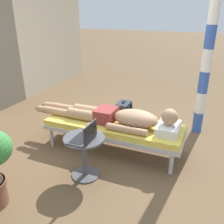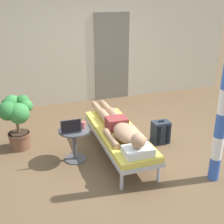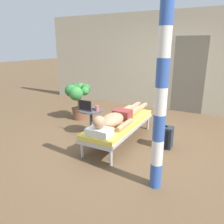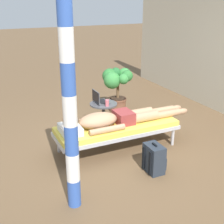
{
  "view_description": "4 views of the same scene",
  "coord_description": "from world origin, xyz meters",
  "px_view_note": "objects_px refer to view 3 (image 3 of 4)",
  "views": [
    {
      "loc": [
        -3.01,
        -1.35,
        1.89
      ],
      "look_at": [
        0.06,
        -0.07,
        0.49
      ],
      "focal_mm": 39.53,
      "sensor_mm": 36.0,
      "label": 1
    },
    {
      "loc": [
        -1.6,
        -4.19,
        2.52
      ],
      "look_at": [
        -0.19,
        -0.0,
        0.7
      ],
      "focal_mm": 48.02,
      "sensor_mm": 36.0,
      "label": 2
    },
    {
      "loc": [
        1.6,
        -3.75,
        1.82
      ],
      "look_at": [
        -0.34,
        -0.1,
        0.55
      ],
      "focal_mm": 35.32,
      "sensor_mm": 36.0,
      "label": 3
    },
    {
      "loc": [
        3.76,
        -2.09,
        2.29
      ],
      "look_at": [
        -0.17,
        -0.24,
        0.62
      ],
      "focal_mm": 48.83,
      "sensor_mm": 36.0,
      "label": 4
    }
  ],
  "objects_px": {
    "lounge_chair": "(120,125)",
    "side_table": "(91,117)",
    "potted_plant": "(78,96)",
    "person_reclining": "(118,117)",
    "drink_glass": "(97,108)",
    "porch_post": "(161,101)",
    "laptop": "(87,107)",
    "backpack": "(164,137)"
  },
  "relations": [
    {
      "from": "person_reclining",
      "to": "potted_plant",
      "type": "height_order",
      "value": "potted_plant"
    },
    {
      "from": "drink_glass",
      "to": "backpack",
      "type": "distance_m",
      "value": 1.44
    },
    {
      "from": "drink_glass",
      "to": "laptop",
      "type": "bearing_deg",
      "value": -165.83
    },
    {
      "from": "porch_post",
      "to": "backpack",
      "type": "bearing_deg",
      "value": 100.25
    },
    {
      "from": "lounge_chair",
      "to": "laptop",
      "type": "distance_m",
      "value": 0.8
    },
    {
      "from": "lounge_chair",
      "to": "laptop",
      "type": "bearing_deg",
      "value": 178.02
    },
    {
      "from": "drink_glass",
      "to": "porch_post",
      "type": "bearing_deg",
      "value": -35.39
    },
    {
      "from": "laptop",
      "to": "backpack",
      "type": "height_order",
      "value": "laptop"
    },
    {
      "from": "laptop",
      "to": "porch_post",
      "type": "relative_size",
      "value": 0.13
    },
    {
      "from": "lounge_chair",
      "to": "laptop",
      "type": "height_order",
      "value": "laptop"
    },
    {
      "from": "potted_plant",
      "to": "drink_glass",
      "type": "bearing_deg",
      "value": -34.11
    },
    {
      "from": "laptop",
      "to": "backpack",
      "type": "xyz_separation_m",
      "value": [
        1.6,
        0.13,
        -0.39
      ]
    },
    {
      "from": "side_table",
      "to": "drink_glass",
      "type": "distance_m",
      "value": 0.27
    },
    {
      "from": "side_table",
      "to": "porch_post",
      "type": "relative_size",
      "value": 0.22
    },
    {
      "from": "lounge_chair",
      "to": "side_table",
      "type": "xyz_separation_m",
      "value": [
        -0.71,
        0.08,
        0.01
      ]
    },
    {
      "from": "laptop",
      "to": "drink_glass",
      "type": "distance_m",
      "value": 0.22
    },
    {
      "from": "drink_glass",
      "to": "backpack",
      "type": "height_order",
      "value": "drink_glass"
    },
    {
      "from": "lounge_chair",
      "to": "drink_glass",
      "type": "bearing_deg",
      "value": 171.88
    },
    {
      "from": "side_table",
      "to": "laptop",
      "type": "bearing_deg",
      "value": -139.48
    },
    {
      "from": "lounge_chair",
      "to": "side_table",
      "type": "height_order",
      "value": "side_table"
    },
    {
      "from": "person_reclining",
      "to": "porch_post",
      "type": "relative_size",
      "value": 0.92
    },
    {
      "from": "drink_glass",
      "to": "porch_post",
      "type": "relative_size",
      "value": 0.05
    },
    {
      "from": "lounge_chair",
      "to": "side_table",
      "type": "bearing_deg",
      "value": 173.72
    },
    {
      "from": "potted_plant",
      "to": "person_reclining",
      "type": "bearing_deg",
      "value": -28.07
    },
    {
      "from": "lounge_chair",
      "to": "potted_plant",
      "type": "bearing_deg",
      "value": 154.29
    },
    {
      "from": "backpack",
      "to": "potted_plant",
      "type": "bearing_deg",
      "value": 166.3
    },
    {
      "from": "potted_plant",
      "to": "porch_post",
      "type": "relative_size",
      "value": 0.39
    },
    {
      "from": "potted_plant",
      "to": "porch_post",
      "type": "distance_m",
      "value": 3.19
    },
    {
      "from": "lounge_chair",
      "to": "backpack",
      "type": "relative_size",
      "value": 4.58
    },
    {
      "from": "laptop",
      "to": "backpack",
      "type": "relative_size",
      "value": 0.73
    },
    {
      "from": "backpack",
      "to": "porch_post",
      "type": "distance_m",
      "value": 1.58
    },
    {
      "from": "side_table",
      "to": "potted_plant",
      "type": "relative_size",
      "value": 0.58
    },
    {
      "from": "lounge_chair",
      "to": "person_reclining",
      "type": "distance_m",
      "value": 0.19
    },
    {
      "from": "laptop",
      "to": "drink_glass",
      "type": "xyz_separation_m",
      "value": [
        0.21,
        0.05,
        -0.0
      ]
    },
    {
      "from": "lounge_chair",
      "to": "drink_glass",
      "type": "distance_m",
      "value": 0.61
    },
    {
      "from": "person_reclining",
      "to": "lounge_chair",
      "type": "bearing_deg",
      "value": 90.0
    },
    {
      "from": "laptop",
      "to": "porch_post",
      "type": "bearing_deg",
      "value": -30.93
    },
    {
      "from": "backpack",
      "to": "potted_plant",
      "type": "distance_m",
      "value": 2.45
    },
    {
      "from": "side_table",
      "to": "backpack",
      "type": "relative_size",
      "value": 1.23
    },
    {
      "from": "backpack",
      "to": "side_table",
      "type": "bearing_deg",
      "value": -176.96
    },
    {
      "from": "lounge_chair",
      "to": "potted_plant",
      "type": "height_order",
      "value": "potted_plant"
    },
    {
      "from": "person_reclining",
      "to": "side_table",
      "type": "relative_size",
      "value": 4.15
    }
  ]
}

